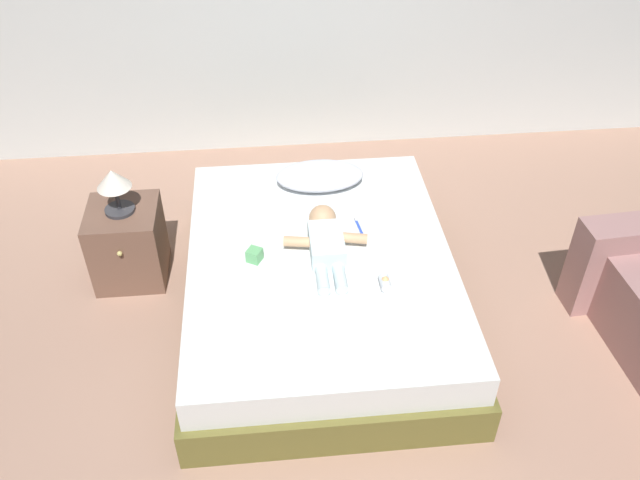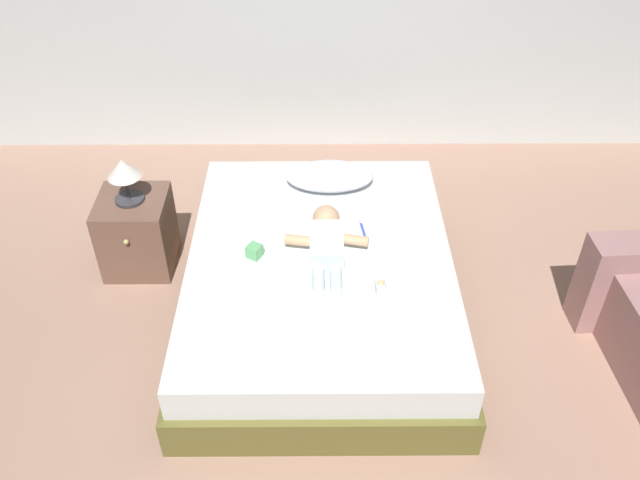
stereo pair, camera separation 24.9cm
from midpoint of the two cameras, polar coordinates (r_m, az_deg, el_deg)
The scene contains 8 objects.
bed at distance 3.71m, azimuth -1.93°, elevation -3.77°, with size 1.47×1.92×0.41m.
pillow at distance 4.05m, azimuth -1.79°, elevation 5.48°, with size 0.53×0.30×0.13m.
baby at distance 3.56m, azimuth -1.50°, elevation -0.13°, with size 0.46×0.62×0.15m.
toothbrush at distance 3.74m, azimuth 1.46°, elevation 1.09°, with size 0.03×0.16×0.02m.
nightstand at distance 4.11m, azimuth -17.81°, elevation -0.32°, with size 0.40×0.43×0.48m.
lamp at distance 3.86m, azimuth -19.05°, elevation 4.59°, with size 0.19×0.19×0.27m.
toy_block at distance 3.54m, azimuth -7.64°, elevation -1.35°, with size 0.10×0.10×0.07m.
baby_bottle at distance 3.36m, azimuth 3.49°, elevation -3.70°, with size 0.05×0.09×0.08m.
Camera 1 is at (-0.24, -1.57, 2.74)m, focal length 37.36 mm.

